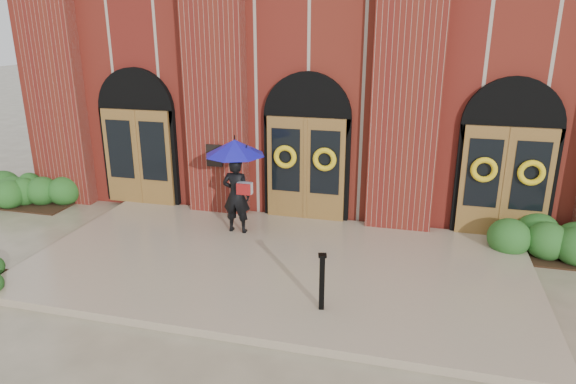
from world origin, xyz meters
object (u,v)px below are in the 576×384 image
(hedge_wall_left, at_px, (18,190))
(hedge_wall_right, at_px, (564,240))
(man_with_umbrella, at_px, (236,168))
(metal_post, at_px, (322,281))

(hedge_wall_left, distance_m, hedge_wall_right, 13.73)
(man_with_umbrella, height_order, metal_post, man_with_umbrella)
(hedge_wall_left, relative_size, hedge_wall_right, 0.97)
(man_with_umbrella, xyz_separation_m, hedge_wall_left, (-6.68, 0.75, -1.30))
(metal_post, xyz_separation_m, hedge_wall_left, (-9.22, 3.60, -0.32))
(man_with_umbrella, xyz_separation_m, metal_post, (2.54, -2.85, -0.99))
(hedge_wall_right, bearing_deg, metal_post, -141.43)
(man_with_umbrella, distance_m, hedge_wall_left, 6.85)
(man_with_umbrella, distance_m, hedge_wall_right, 7.21)
(man_with_umbrella, relative_size, metal_post, 2.15)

